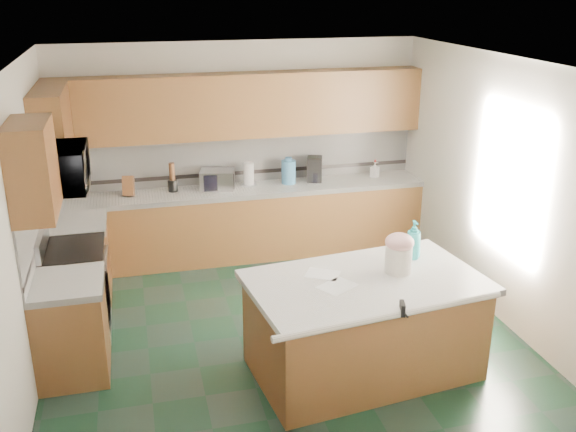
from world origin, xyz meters
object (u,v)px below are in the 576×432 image
object	(u,v)px
island_base	(364,328)
coffee_maker	(315,169)
island_top	(366,283)
soap_bottle_island	(414,240)
toaster_oven	(217,180)
knife_block	(128,186)
treat_jar	(398,259)

from	to	relation	value
island_base	coffee_maker	world-z (taller)	coffee_maker
island_top	coffee_maker	size ratio (longest dim) A/B	6.33
island_base	island_top	distance (m)	0.46
island_base	soap_bottle_island	bearing A→B (deg)	22.20
island_top	coffee_maker	bearing A→B (deg)	75.45
toaster_oven	coffee_maker	xyz separation A→B (m)	(1.27, 0.03, 0.04)
island_base	soap_bottle_island	size ratio (longest dim) A/B	5.22
knife_block	toaster_oven	distance (m)	1.08
island_base	island_top	size ratio (longest dim) A/B	0.95
knife_block	treat_jar	bearing A→B (deg)	-40.67
island_top	coffee_maker	world-z (taller)	coffee_maker
island_base	toaster_oven	distance (m)	3.09
island_top	treat_jar	xyz separation A→B (m)	(0.33, 0.08, 0.15)
soap_bottle_island	island_base	bearing A→B (deg)	-146.83
soap_bottle_island	toaster_oven	bearing A→B (deg)	123.72
island_base	coffee_maker	xyz separation A→B (m)	(0.38, 2.93, 0.65)
soap_bottle_island	knife_block	size ratio (longest dim) A/B	1.53
soap_bottle_island	toaster_oven	size ratio (longest dim) A/B	0.89
island_top	treat_jar	world-z (taller)	treat_jar
treat_jar	coffee_maker	bearing A→B (deg)	95.91
toaster_oven	soap_bottle_island	bearing A→B (deg)	-46.66
island_base	island_top	bearing A→B (deg)	172.82
island_top	island_base	bearing A→B (deg)	-7.18
toaster_oven	knife_block	bearing A→B (deg)	-166.58
island_base	knife_block	size ratio (longest dim) A/B	8.00
island_base	toaster_oven	xyz separation A→B (m)	(-0.89, 2.90, 0.61)
knife_block	coffee_maker	size ratio (longest dim) A/B	0.75
treat_jar	knife_block	distance (m)	3.64
treat_jar	toaster_oven	world-z (taller)	treat_jar
island_base	toaster_oven	bearing A→B (deg)	99.95
island_base	toaster_oven	size ratio (longest dim) A/B	4.66
soap_bottle_island	knife_block	xyz separation A→B (m)	(-2.56, 2.57, -0.06)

